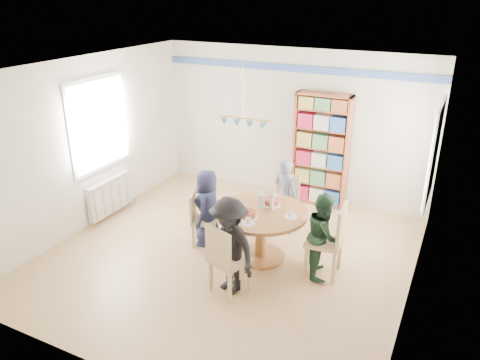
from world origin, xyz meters
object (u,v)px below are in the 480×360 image
Objects in this scene: radiator at (110,196)px; bookshelf at (321,151)px; chair_near at (225,257)px; person_far at (285,195)px; dining_table at (261,223)px; chair_left at (200,216)px; person_near at (229,246)px; person_right at (324,235)px; chair_far at (285,199)px; chair_right at (331,237)px; person_left at (208,208)px.

radiator is 3.71m from bookshelf.
bookshelf is at bearing 33.92° from radiator.
chair_near is 0.80× the size of person_far.
chair_left is (-0.99, -0.04, -0.09)m from dining_table.
person_near is at bearing -42.01° from chair_left.
person_right is at bearing 0.03° from dining_table.
dining_table is 1.06m from chair_far.
dining_table reaches higher than radiator.
person_right is at bearing 65.40° from person_near.
person_far reaches higher than chair_right.
person_right is (1.80, -0.03, -0.01)m from person_left.
dining_table is at bearing -94.43° from bookshelf.
person_left is 0.99× the size of person_far.
person_near is (0.01, 0.09, 0.12)m from chair_near.
radiator is at bearing 178.34° from chair_right.
chair_near is 0.15m from person_near.
person_left is at bearing 65.86° from person_far.
dining_table is 2.22m from bookshelf.
chair_far is 1.43m from person_right.
bookshelf is (3.03, 2.04, 0.64)m from radiator.
dining_table is at bearing 73.32° from person_right.
bookshelf is at bearing 62.33° from chair_left.
person_right is 0.91× the size of person_near.
person_far reaches higher than person_right.
person_near is (0.95, -0.86, 0.19)m from chair_left.
radiator is 3.03m from chair_near.
person_left is 0.91× the size of person_near.
chair_near is 1.32m from person_left.
chair_right is 2.35m from bookshelf.
chair_far is at bearing -51.59° from person_far.
person_left reaches higher than chair_far.
dining_table is 0.95m from person_far.
chair_right is 0.10m from person_right.
dining_table is 0.89m from person_left.
chair_far reaches higher than radiator.
person_left is (-0.85, -1.03, 0.11)m from chair_far.
person_right is 0.98× the size of person_far.
person_far is at bearing -98.11° from bookshelf.
person_near is at bearing 116.85° from person_right.
chair_near is 1.38m from person_right.
chair_far reaches higher than chair_left.
person_left is (0.10, 0.07, 0.13)m from chair_left.
person_far reaches higher than dining_table.
radiator is at bearing 71.33° from person_right.
person_right reaches higher than radiator.
chair_left is 1.33m from chair_near.
chair_right reaches higher than chair_left.
person_right is at bearing 45.87° from chair_near.
radiator is 0.77× the size of dining_table.
chair_left reaches higher than radiator.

